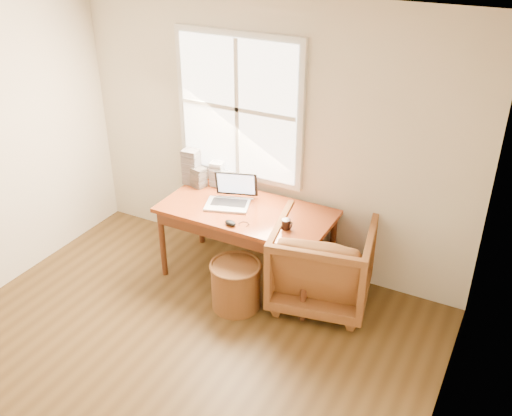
% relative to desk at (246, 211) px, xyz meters
% --- Properties ---
extents(room_shell, '(4.04, 4.54, 2.64)m').
position_rel_desk_xyz_m(room_shell, '(-0.02, -1.64, 0.59)').
color(room_shell, '#533B1C').
rests_on(room_shell, ground).
extents(desk, '(1.60, 0.80, 0.04)m').
position_rel_desk_xyz_m(desk, '(0.00, 0.00, 0.00)').
color(desk, brown).
rests_on(desk, room_shell).
extents(armchair, '(1.01, 1.03, 0.80)m').
position_rel_desk_xyz_m(armchair, '(0.77, 0.00, -0.33)').
color(armchair, brown).
rests_on(armchair, room_shell).
extents(wicker_stool, '(0.57, 0.57, 0.44)m').
position_rel_desk_xyz_m(wicker_stool, '(0.13, -0.45, -0.51)').
color(wicker_stool, brown).
rests_on(wicker_stool, room_shell).
extents(laptop, '(0.51, 0.53, 0.30)m').
position_rel_desk_xyz_m(laptop, '(-0.19, -0.02, 0.17)').
color(laptop, '#B5B9BD').
rests_on(laptop, desk).
extents(mouse, '(0.13, 0.10, 0.04)m').
position_rel_desk_xyz_m(mouse, '(0.01, -0.31, 0.04)').
color(mouse, black).
rests_on(mouse, desk).
extents(coffee_mug, '(0.10, 0.10, 0.09)m').
position_rel_desk_xyz_m(coffee_mug, '(0.47, -0.14, 0.06)').
color(coffee_mug, black).
rests_on(coffee_mug, desk).
extents(cd_stack_a, '(0.14, 0.13, 0.25)m').
position_rel_desk_xyz_m(cd_stack_a, '(-0.50, 0.31, 0.15)').
color(cd_stack_a, silver).
rests_on(cd_stack_a, desk).
extents(cd_stack_b, '(0.16, 0.14, 0.20)m').
position_rel_desk_xyz_m(cd_stack_b, '(-0.65, 0.20, 0.12)').
color(cd_stack_b, '#232328').
rests_on(cd_stack_b, desk).
extents(cd_stack_c, '(0.16, 0.15, 0.36)m').
position_rel_desk_xyz_m(cd_stack_c, '(-0.75, 0.24, 0.20)').
color(cd_stack_c, '#A0A0AD').
rests_on(cd_stack_c, desk).
extents(cd_stack_d, '(0.13, 0.12, 0.17)m').
position_rel_desk_xyz_m(cd_stack_d, '(-0.40, 0.30, 0.10)').
color(cd_stack_d, '#B0B3BC').
rests_on(cd_stack_d, desk).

